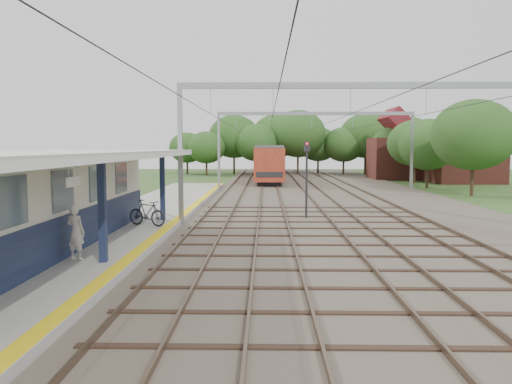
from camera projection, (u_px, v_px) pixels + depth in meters
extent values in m
plane|color=#2D4C1E|center=(310.00, 354.00, 9.49)|extent=(160.00, 160.00, 0.00)
cube|color=#473D33|center=(327.00, 196.00, 39.28)|extent=(18.00, 90.00, 0.10)
cube|color=gray|center=(125.00, 226.00, 23.57)|extent=(5.00, 52.00, 0.35)
cube|color=yellow|center=(172.00, 223.00, 23.51)|extent=(0.45, 52.00, 0.01)
cube|color=beige|center=(22.00, 204.00, 16.45)|extent=(3.20, 18.00, 3.40)
cube|color=#131D3D|center=(72.00, 234.00, 16.51)|extent=(0.06, 18.00, 1.40)
cube|color=slate|center=(70.00, 189.00, 16.38)|extent=(0.05, 16.00, 1.30)
cube|color=#131D3D|center=(102.00, 211.00, 15.41)|extent=(0.22, 0.22, 3.20)
cube|color=#131D3D|center=(162.00, 187.00, 24.37)|extent=(0.22, 0.22, 3.20)
cube|color=silver|center=(39.00, 155.00, 15.29)|extent=(6.40, 20.00, 0.24)
cube|color=white|center=(73.00, 182.00, 13.32)|extent=(0.06, 0.85, 0.26)
cube|color=brown|center=(223.00, 194.00, 39.43)|extent=(0.07, 88.00, 0.15)
cube|color=brown|center=(241.00, 195.00, 39.41)|extent=(0.07, 88.00, 0.15)
cube|color=brown|center=(261.00, 195.00, 39.38)|extent=(0.07, 88.00, 0.15)
cube|color=brown|center=(279.00, 195.00, 39.35)|extent=(0.07, 88.00, 0.15)
cube|color=brown|center=(308.00, 195.00, 39.30)|extent=(0.07, 88.00, 0.15)
cube|color=brown|center=(326.00, 195.00, 39.27)|extent=(0.07, 88.00, 0.15)
cube|color=brown|center=(354.00, 195.00, 39.23)|extent=(0.07, 88.00, 0.15)
cube|color=brown|center=(372.00, 195.00, 39.20)|extent=(0.07, 88.00, 0.15)
cube|color=gray|center=(180.00, 156.00, 24.21)|extent=(0.22, 0.22, 7.00)
cube|color=gray|center=(357.00, 85.00, 23.75)|extent=(17.00, 0.20, 0.30)
cube|color=gray|center=(219.00, 152.00, 44.13)|extent=(0.22, 0.22, 7.00)
cube|color=gray|center=(412.00, 152.00, 43.80)|extent=(0.22, 0.22, 7.00)
cube|color=gray|center=(315.00, 113.00, 43.66)|extent=(17.00, 0.20, 0.30)
cylinder|color=black|center=(232.00, 127.00, 38.94)|extent=(0.02, 88.00, 0.02)
cylinder|color=black|center=(270.00, 127.00, 38.88)|extent=(0.02, 88.00, 0.02)
cylinder|color=black|center=(318.00, 127.00, 38.81)|extent=(0.02, 88.00, 0.02)
cylinder|color=black|center=(364.00, 127.00, 38.74)|extent=(0.02, 88.00, 0.02)
cylinder|color=#382619|center=(201.00, 165.00, 70.30)|extent=(0.28, 0.28, 2.88)
ellipsoid|color=#1E4518|center=(201.00, 140.00, 69.98)|extent=(6.72, 6.72, 5.76)
cylinder|color=#382619|center=(244.00, 165.00, 72.19)|extent=(0.28, 0.28, 2.52)
ellipsoid|color=#1E4518|center=(244.00, 144.00, 71.91)|extent=(5.88, 5.88, 5.04)
cylinder|color=#382619|center=(286.00, 164.00, 69.05)|extent=(0.28, 0.28, 3.24)
ellipsoid|color=#1E4518|center=(286.00, 135.00, 68.70)|extent=(7.56, 7.56, 6.48)
cylinder|color=#382619|center=(328.00, 165.00, 70.95)|extent=(0.28, 0.28, 2.70)
ellipsoid|color=#1E4518|center=(328.00, 142.00, 70.66)|extent=(6.30, 6.30, 5.40)
cylinder|color=#382619|center=(429.00, 175.00, 46.94)|extent=(0.28, 0.28, 2.52)
ellipsoid|color=#1E4518|center=(430.00, 143.00, 46.66)|extent=(5.88, 5.88, 5.04)
cylinder|color=#382619|center=(391.00, 167.00, 62.84)|extent=(0.28, 0.28, 2.88)
ellipsoid|color=#1E4518|center=(392.00, 139.00, 62.52)|extent=(6.72, 6.72, 5.76)
cube|color=brown|center=(465.00, 162.00, 54.69)|extent=(7.00, 6.00, 4.50)
cube|color=maroon|center=(466.00, 133.00, 54.40)|extent=(4.99, 6.12, 4.99)
cube|color=brown|center=(404.00, 159.00, 60.74)|extent=(8.00, 6.00, 5.00)
cube|color=maroon|center=(405.00, 131.00, 60.43)|extent=(5.52, 6.12, 5.52)
imported|color=silver|center=(76.00, 232.00, 15.77)|extent=(0.75, 0.62, 1.78)
imported|color=black|center=(147.00, 213.00, 22.57)|extent=(2.04, 1.34, 1.20)
cube|color=black|center=(269.00, 179.00, 56.91)|extent=(2.41, 17.21, 0.44)
cube|color=maroon|center=(269.00, 162.00, 56.74)|extent=(3.01, 18.70, 3.29)
cube|color=black|center=(269.00, 159.00, 56.71)|extent=(3.05, 17.21, 0.94)
cube|color=slate|center=(269.00, 147.00, 56.58)|extent=(2.77, 18.70, 0.28)
cube|color=black|center=(268.00, 171.00, 76.13)|extent=(2.41, 17.21, 0.44)
cube|color=maroon|center=(268.00, 158.00, 75.96)|extent=(3.01, 18.70, 3.29)
cube|color=black|center=(268.00, 156.00, 75.93)|extent=(3.05, 17.21, 0.94)
cube|color=slate|center=(268.00, 147.00, 75.80)|extent=(2.77, 18.70, 0.28)
cylinder|color=black|center=(307.00, 184.00, 26.80)|extent=(0.14, 0.14, 3.85)
cube|color=black|center=(307.00, 147.00, 26.61)|extent=(0.31, 0.22, 0.53)
sphere|color=red|center=(307.00, 144.00, 26.50)|extent=(0.13, 0.13, 0.13)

